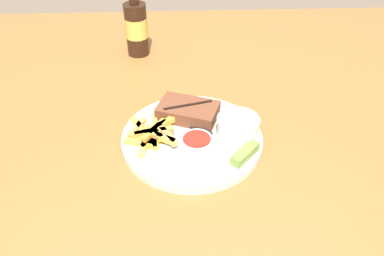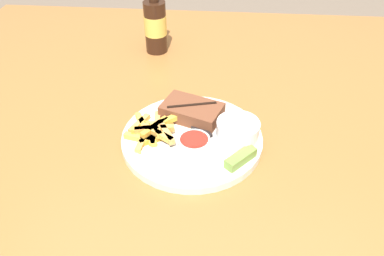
# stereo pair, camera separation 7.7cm
# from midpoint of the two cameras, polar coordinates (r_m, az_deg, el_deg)

# --- Properties ---
(dining_table) EXTENTS (1.52, 1.44, 0.73)m
(dining_table) POSITION_cam_midpoint_polar(r_m,az_deg,el_deg) (0.83, -2.65, -5.22)
(dining_table) COLOR #935B2D
(dining_table) RESTS_ON ground_plane
(dinner_plate) EXTENTS (0.29, 0.29, 0.02)m
(dinner_plate) POSITION_cam_midpoint_polar(r_m,az_deg,el_deg) (0.79, -2.79, -1.76)
(dinner_plate) COLOR silver
(dinner_plate) RESTS_ON dining_table
(steak_portion) EXTENTS (0.15, 0.12, 0.03)m
(steak_portion) POSITION_cam_midpoint_polar(r_m,az_deg,el_deg) (0.82, -3.27, 2.49)
(steak_portion) COLOR brown
(steak_portion) RESTS_ON dinner_plate
(fries_pile) EXTENTS (0.11, 0.13, 0.02)m
(fries_pile) POSITION_cam_midpoint_polar(r_m,az_deg,el_deg) (0.78, -8.98, -1.04)
(fries_pile) COLOR gold
(fries_pile) RESTS_ON dinner_plate
(coleslaw_cup) EXTENTS (0.09, 0.09, 0.05)m
(coleslaw_cup) POSITION_cam_midpoint_polar(r_m,az_deg,el_deg) (0.76, 4.15, 0.10)
(coleslaw_cup) COLOR white
(coleslaw_cup) RESTS_ON dinner_plate
(dipping_sauce_cup) EXTENTS (0.06, 0.06, 0.03)m
(dipping_sauce_cup) POSITION_cam_midpoint_polar(r_m,az_deg,el_deg) (0.74, -2.24, -2.45)
(dipping_sauce_cup) COLOR silver
(dipping_sauce_cup) RESTS_ON dinner_plate
(pickle_spear) EXTENTS (0.06, 0.07, 0.02)m
(pickle_spear) POSITION_cam_midpoint_polar(r_m,az_deg,el_deg) (0.73, 5.08, -4.04)
(pickle_spear) COLOR olive
(pickle_spear) RESTS_ON dinner_plate
(fork_utensil) EXTENTS (0.12, 0.08, 0.00)m
(fork_utensil) POSITION_cam_midpoint_polar(r_m,az_deg,el_deg) (0.75, -7.86, -3.23)
(fork_utensil) COLOR #B7B7BC
(fork_utensil) RESTS_ON dinner_plate
(knife_utensil) EXTENTS (0.13, 0.13, 0.01)m
(knife_utensil) POSITION_cam_midpoint_polar(r_m,az_deg,el_deg) (0.81, -3.49, 0.63)
(knife_utensil) COLOR #B7B7BC
(knife_utensil) RESTS_ON dinner_plate
(beer_bottle) EXTENTS (0.06, 0.06, 0.24)m
(beer_bottle) POSITION_cam_midpoint_polar(r_m,az_deg,el_deg) (1.10, -10.55, 14.97)
(beer_bottle) COLOR black
(beer_bottle) RESTS_ON dining_table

